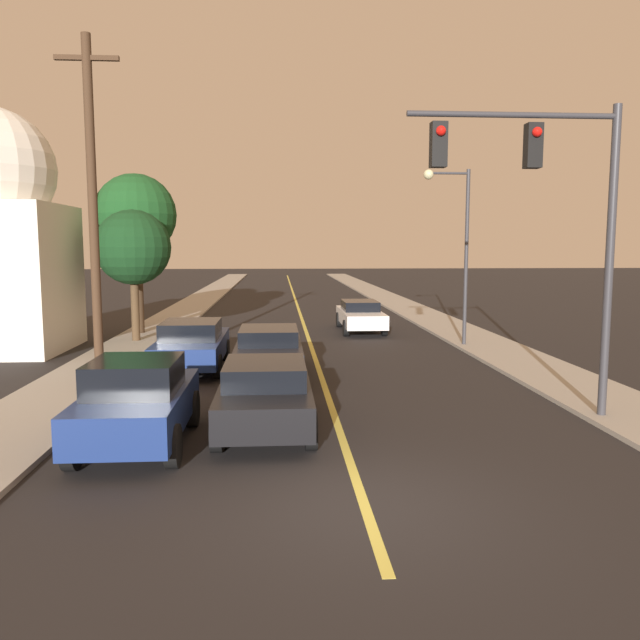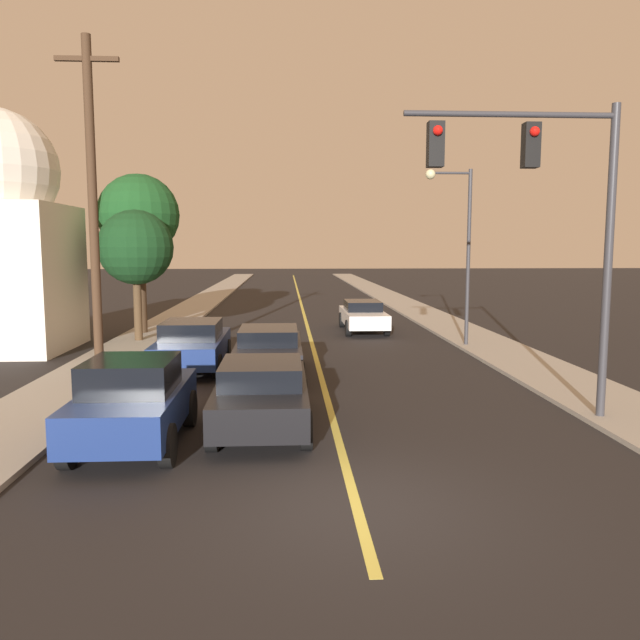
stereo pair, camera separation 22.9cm
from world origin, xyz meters
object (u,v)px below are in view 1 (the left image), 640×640
Objects in this scene: car_near_lane_second at (269,350)px; streetlamp_right at (456,232)px; car_far_oncoming at (360,315)px; utility_pole_left at (93,208)px; tree_left_near at (136,216)px; car_near_lane_front at (265,393)px; tree_left_far at (133,248)px; car_outer_lane_second at (192,344)px; traffic_signal_mast at (549,197)px; car_outer_lane_front at (138,402)px.

car_near_lane_second is 0.73× the size of streetlamp_right.
car_far_oncoming is 0.55× the size of utility_pole_left.
streetlamp_right is at bearing -17.94° from tree_left_near.
car_near_lane_front is 0.67× the size of tree_left_near.
tree_left_far is at bearing 128.39° from car_near_lane_second.
car_outer_lane_second is at bearing 152.56° from car_near_lane_second.
car_outer_lane_second is at bearing 142.69° from traffic_signal_mast.
traffic_signal_mast is 1.30× the size of tree_left_far.
tree_left_far is at bearing 171.59° from streetlamp_right.
tree_left_near is (-5.63, 14.20, 4.25)m from car_near_lane_front.
car_far_oncoming is 0.76× the size of streetlamp_right.
car_near_lane_second is at bearing 15.25° from utility_pole_left.
traffic_signal_mast is 0.98× the size of tree_left_near.
car_outer_lane_second is at bearing 109.88° from car_near_lane_front.
tree_left_near is at bearing 111.62° from car_near_lane_front.
streetlamp_right is 0.97× the size of tree_left_near.
utility_pole_left is (-4.47, 4.09, 3.98)m from car_near_lane_front.
car_far_oncoming is 10.08m from tree_left_far.
streetlamp_right is (2.89, -4.67, 3.57)m from car_far_oncoming.
traffic_signal_mast is 1.02× the size of streetlamp_right.
car_near_lane_front is 15.35m from car_far_oncoming.
car_near_lane_second reaches higher than car_far_oncoming.
car_near_lane_second is 1.00× the size of car_outer_lane_second.
car_outer_lane_second is (-2.36, 1.23, 0.02)m from car_near_lane_second.
car_near_lane_front is at bearing -68.38° from tree_left_near.
car_outer_lane_front is at bearing -77.32° from tree_left_far.
car_outer_lane_front is 16.99m from car_far_oncoming.
car_near_lane_front is 7.13m from traffic_signal_mast.
streetlamp_right is (9.17, 11.11, 3.44)m from car_outer_lane_front.
traffic_signal_mast is at bearing -40.67° from car_near_lane_second.
utility_pole_left is 1.34× the size of tree_left_near.
utility_pole_left reaches higher than car_far_oncoming.
tree_left_far is at bearing 17.41° from car_far_oncoming.
car_outer_lane_second is 0.97× the size of car_far_oncoming.
car_near_lane_second is 8.74m from traffic_signal_mast.
tree_left_near reaches higher than car_outer_lane_second.
car_near_lane_front is 2.55m from car_outer_lane_front.
tree_left_near is at bearing 102.17° from car_outer_lane_front.
car_far_oncoming is at bearing 68.28° from car_outer_lane_front.
utility_pole_left is at bearing -151.67° from streetlamp_right.
car_near_lane_front is 15.86m from tree_left_near.
car_near_lane_second is 10.30m from car_far_oncoming.
tree_left_near reaches higher than car_far_oncoming.
streetlamp_right is (6.81, 10.17, 3.52)m from car_near_lane_front.
streetlamp_right is 13.09m from tree_left_near.
car_near_lane_second is 11.35m from tree_left_near.
tree_left_far is at bearing 113.77° from car_near_lane_front.
car_far_oncoming is at bearing 3.83° from tree_left_near.
car_near_lane_second is 0.93× the size of tree_left_far.
utility_pole_left reaches higher than car_outer_lane_second.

